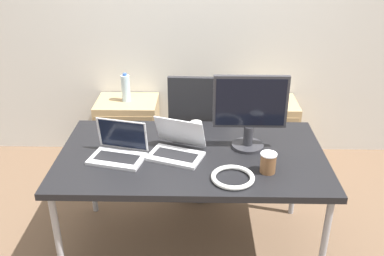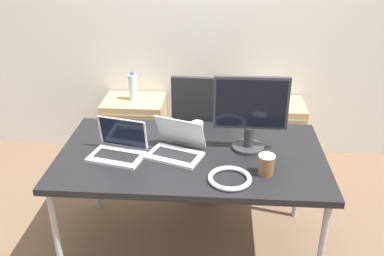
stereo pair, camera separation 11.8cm
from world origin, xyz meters
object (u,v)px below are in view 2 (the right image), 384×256
object	(u,v)px
water_bottle	(133,87)
cable_coil	(230,178)
cabinet_left	(136,129)
laptop_left	(177,147)
office_chair	(203,148)
cabinet_right	(271,134)
coffee_cup_brown	(266,165)
monitor	(250,112)
laptop_right	(119,149)
coffee_cup_white	(197,130)

from	to	relation	value
water_bottle	cable_coil	xyz separation A→B (m)	(0.84, -1.51, 0.05)
cabinet_left	laptop_left	distance (m)	1.42
office_chair	cabinet_left	size ratio (longest dim) A/B	1.78
cabinet_right	coffee_cup_brown	bearing A→B (deg)	-98.19
office_chair	monitor	size ratio (longest dim) A/B	2.22
monitor	cable_coil	bearing A→B (deg)	-107.54
office_chair	cabinet_right	size ratio (longest dim) A/B	1.78
laptop_right	cable_coil	size ratio (longest dim) A/B	1.47
cabinet_right	laptop_right	xyz separation A→B (m)	(-1.09, -1.27, 0.50)
office_chair	coffee_cup_white	world-z (taller)	office_chair
cabinet_right	water_bottle	size ratio (longest dim) A/B	2.33
cabinet_left	cabinet_right	size ratio (longest dim) A/B	1.00
cabinet_left	coffee_cup_brown	bearing A→B (deg)	-53.73
cabinet_left	coffee_cup_white	world-z (taller)	coffee_cup_white
laptop_right	water_bottle	bearing A→B (deg)	97.45
cabinet_right	office_chair	bearing A→B (deg)	-140.51
cabinet_left	laptop_right	bearing A→B (deg)	-82.54
coffee_cup_white	coffee_cup_brown	world-z (taller)	coffee_cup_brown
cable_coil	laptop_left	bearing A→B (deg)	139.12
office_chair	laptop_left	world-z (taller)	office_chair
cable_coil	laptop_right	bearing A→B (deg)	160.73
laptop_left	office_chair	bearing A→B (deg)	79.56
monitor	cable_coil	size ratio (longest dim) A/B	1.95
cabinet_right	laptop_left	xyz separation A→B (m)	(-0.73, -1.23, 0.50)
coffee_cup_white	laptop_left	bearing A→B (deg)	-117.42
cabinet_left	monitor	bearing A→B (deg)	-49.58
water_bottle	monitor	world-z (taller)	monitor
office_chair	cable_coil	size ratio (longest dim) A/B	4.32
water_bottle	cable_coil	world-z (taller)	water_bottle
office_chair	laptop_left	xyz separation A→B (m)	(-0.14, -0.74, 0.40)
laptop_right	coffee_cup_brown	bearing A→B (deg)	-9.92
coffee_cup_brown	monitor	bearing A→B (deg)	105.89
cabinet_left	cable_coil	xyz separation A→B (m)	(0.84, -1.51, 0.47)
coffee_cup_white	laptop_right	bearing A→B (deg)	-150.41
coffee_cup_brown	cabinet_left	bearing A→B (deg)	126.27
water_bottle	laptop_left	xyz separation A→B (m)	(0.52, -1.23, 0.08)
office_chair	cable_coil	world-z (taller)	office_chair
coffee_cup_white	coffee_cup_brown	distance (m)	0.59
laptop_right	coffee_cup_brown	world-z (taller)	laptop_right
cabinet_left	laptop_left	world-z (taller)	laptop_left
laptop_right	monitor	xyz separation A→B (m)	(0.80, 0.14, 0.21)
coffee_cup_brown	laptop_left	bearing A→B (deg)	159.44
cabinet_right	laptop_right	world-z (taller)	laptop_right
water_bottle	coffee_cup_white	size ratio (longest dim) A/B	2.21
water_bottle	laptop_right	xyz separation A→B (m)	(0.17, -1.28, 0.08)
laptop_left	cabinet_right	bearing A→B (deg)	59.14
monitor	coffee_cup_white	distance (m)	0.40
cabinet_left	cabinet_right	bearing A→B (deg)	0.00
cabinet_left	coffee_cup_brown	size ratio (longest dim) A/B	4.94
water_bottle	coffee_cup_brown	xyz separation A→B (m)	(1.05, -1.43, 0.09)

